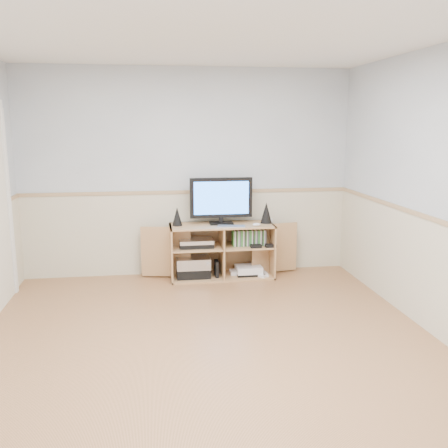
% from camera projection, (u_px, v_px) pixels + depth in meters
% --- Properties ---
extents(room, '(4.04, 4.54, 2.54)m').
position_uv_depth(room, '(200.00, 203.00, 3.99)').
color(room, tan).
rests_on(room, ground).
extents(media_cabinet, '(1.94, 0.46, 0.65)m').
position_uv_depth(media_cabinet, '(221.00, 249.00, 6.09)').
color(media_cabinet, tan).
rests_on(media_cabinet, floor).
extents(monitor, '(0.75, 0.18, 0.56)m').
position_uv_depth(monitor, '(221.00, 199.00, 5.96)').
color(monitor, black).
rests_on(monitor, media_cabinet).
extents(speaker_left, '(0.12, 0.12, 0.22)m').
position_uv_depth(speaker_left, '(177.00, 216.00, 5.89)').
color(speaker_left, black).
rests_on(speaker_left, media_cabinet).
extents(speaker_right, '(0.14, 0.14, 0.26)m').
position_uv_depth(speaker_right, '(266.00, 213.00, 6.04)').
color(speaker_right, black).
rests_on(speaker_right, media_cabinet).
extents(keyboard, '(0.34, 0.19, 0.01)m').
position_uv_depth(keyboard, '(231.00, 226.00, 5.85)').
color(keyboard, silver).
rests_on(keyboard, media_cabinet).
extents(mouse, '(0.11, 0.08, 0.04)m').
position_uv_depth(mouse, '(257.00, 225.00, 5.89)').
color(mouse, white).
rests_on(mouse, media_cabinet).
extents(av_components, '(0.50, 0.30, 0.47)m').
position_uv_depth(av_components, '(195.00, 261.00, 6.01)').
color(av_components, black).
rests_on(av_components, media_cabinet).
extents(game_consoles, '(0.45, 0.30, 0.11)m').
position_uv_depth(game_consoles, '(248.00, 270.00, 6.12)').
color(game_consoles, white).
rests_on(game_consoles, media_cabinet).
extents(game_cases, '(0.41, 0.14, 0.19)m').
position_uv_depth(game_cases, '(249.00, 238.00, 6.03)').
color(game_cases, '#3F8C3F').
rests_on(game_cases, media_cabinet).
extents(wall_outlet, '(0.12, 0.03, 0.12)m').
position_uv_depth(wall_outlet, '(268.00, 223.00, 6.30)').
color(wall_outlet, white).
rests_on(wall_outlet, wall_back).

